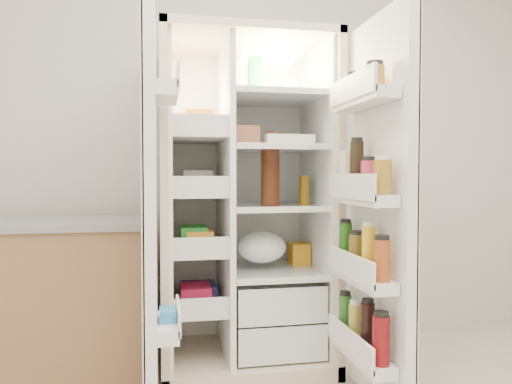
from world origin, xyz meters
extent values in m
cube|color=silver|center=(0.00, 2.00, 1.35)|extent=(4.00, 0.02, 2.70)
cube|color=beige|center=(-0.06, 1.93, 0.90)|extent=(0.92, 0.04, 1.80)
cube|color=beige|center=(-0.50, 1.60, 0.90)|extent=(0.04, 0.70, 1.80)
cube|color=beige|center=(0.38, 1.60, 0.90)|extent=(0.04, 0.70, 1.80)
cube|color=beige|center=(-0.06, 1.60, 1.78)|extent=(0.92, 0.70, 0.04)
cube|color=beige|center=(-0.06, 1.60, 0.04)|extent=(0.92, 0.70, 0.08)
cube|color=white|center=(-0.06, 1.90, 0.92)|extent=(0.84, 0.02, 1.68)
cube|color=white|center=(-0.47, 1.60, 0.92)|extent=(0.02, 0.62, 1.68)
cube|color=white|center=(0.35, 1.60, 0.92)|extent=(0.02, 0.62, 1.68)
cube|color=white|center=(-0.17, 1.60, 0.92)|extent=(0.03, 0.62, 1.68)
cube|color=white|center=(0.10, 1.58, 0.18)|extent=(0.47, 0.52, 0.19)
cube|color=white|center=(0.10, 1.58, 0.39)|extent=(0.47, 0.52, 0.19)
cube|color=#FFD18C|center=(0.10, 1.65, 1.72)|extent=(0.30, 0.30, 0.02)
cube|color=silver|center=(-0.32, 1.60, 0.35)|extent=(0.28, 0.58, 0.02)
cube|color=silver|center=(-0.32, 1.60, 0.65)|extent=(0.28, 0.58, 0.02)
cube|color=silver|center=(-0.32, 1.60, 0.95)|extent=(0.28, 0.58, 0.02)
cube|color=silver|center=(-0.32, 1.60, 1.25)|extent=(0.28, 0.58, 0.02)
cube|color=white|center=(0.10, 1.60, 0.52)|extent=(0.49, 0.58, 0.01)
cube|color=white|center=(0.10, 1.60, 0.88)|extent=(0.49, 0.58, 0.01)
cube|color=white|center=(0.10, 1.60, 1.20)|extent=(0.49, 0.58, 0.02)
cube|color=white|center=(0.10, 1.60, 1.48)|extent=(0.49, 0.58, 0.02)
cube|color=#D21D49|center=(-0.32, 1.60, 0.41)|extent=(0.16, 0.20, 0.10)
cube|color=#268E2E|center=(-0.32, 1.60, 0.72)|extent=(0.14, 0.18, 0.12)
cube|color=silver|center=(-0.32, 1.60, 0.99)|extent=(0.20, 0.22, 0.07)
cube|color=orange|center=(-0.32, 1.60, 1.33)|extent=(0.15, 0.16, 0.14)
cube|color=navy|center=(-0.32, 1.60, 0.40)|extent=(0.18, 0.20, 0.09)
cube|color=orange|center=(-0.32, 1.60, 0.71)|extent=(0.14, 0.18, 0.10)
cube|color=silver|center=(-0.32, 1.60, 1.02)|extent=(0.16, 0.16, 0.12)
sphere|color=orange|center=(-0.03, 1.50, 0.12)|extent=(0.07, 0.07, 0.07)
sphere|color=orange|center=(0.06, 1.54, 0.12)|extent=(0.07, 0.07, 0.07)
sphere|color=orange|center=(0.16, 1.50, 0.12)|extent=(0.07, 0.07, 0.07)
sphere|color=orange|center=(0.02, 1.64, 0.12)|extent=(0.07, 0.07, 0.07)
sphere|color=orange|center=(0.12, 1.62, 0.12)|extent=(0.07, 0.07, 0.07)
ellipsoid|color=#3C7727|center=(0.10, 1.60, 0.40)|extent=(0.26, 0.24, 0.11)
cylinder|color=#3D1A0D|center=(0.07, 1.50, 1.04)|extent=(0.10, 0.10, 0.31)
cylinder|color=brown|center=(0.27, 1.54, 0.97)|extent=(0.06, 0.06, 0.16)
cube|color=#217A35|center=(0.00, 1.58, 1.59)|extent=(0.07, 0.07, 0.21)
cylinder|color=white|center=(0.23, 1.59, 1.53)|extent=(0.10, 0.10, 0.09)
cylinder|color=olive|center=(0.06, 1.66, 1.54)|extent=(0.08, 0.08, 0.10)
cube|color=white|center=(0.17, 1.51, 1.24)|extent=(0.26, 0.11, 0.07)
cube|color=#B36A47|center=(-0.08, 1.56, 1.26)|extent=(0.19, 0.10, 0.11)
ellipsoid|color=white|center=(0.04, 1.59, 0.61)|extent=(0.27, 0.25, 0.17)
cube|color=#FCA41A|center=(0.28, 1.69, 0.59)|extent=(0.11, 0.13, 0.13)
cube|color=white|center=(-0.56, 1.05, 0.90)|extent=(0.05, 0.40, 1.72)
cube|color=beige|center=(-0.58, 1.05, 0.90)|extent=(0.01, 0.40, 1.72)
cube|color=white|center=(-0.49, 1.05, 0.40)|extent=(0.09, 0.32, 0.06)
cube|color=white|center=(-0.49, 1.05, 1.40)|extent=(0.09, 0.32, 0.06)
cube|color=#338CCC|center=(-0.49, 1.05, 0.43)|extent=(0.07, 0.12, 0.10)
cube|color=white|center=(0.44, 0.96, 0.90)|extent=(0.05, 0.58, 1.72)
cube|color=beige|center=(0.47, 0.96, 0.90)|extent=(0.01, 0.58, 1.72)
cube|color=white|center=(0.36, 0.96, 0.26)|extent=(0.11, 0.50, 0.05)
cube|color=white|center=(0.36, 0.96, 0.60)|extent=(0.11, 0.50, 0.05)
cube|color=white|center=(0.36, 0.96, 0.95)|extent=(0.11, 0.50, 0.05)
cube|color=white|center=(0.36, 0.96, 1.38)|extent=(0.11, 0.50, 0.05)
cylinder|color=maroon|center=(0.36, 0.76, 0.39)|extent=(0.07, 0.07, 0.20)
cylinder|color=black|center=(0.36, 0.89, 0.40)|extent=(0.06, 0.06, 0.22)
cylinder|color=#A29436|center=(0.36, 1.02, 0.38)|extent=(0.06, 0.06, 0.18)
cylinder|color=#2B6722|center=(0.36, 1.15, 0.38)|extent=(0.06, 0.06, 0.19)
cylinder|color=#954318|center=(0.36, 0.76, 0.71)|extent=(0.07, 0.07, 0.17)
cylinder|color=yellow|center=(0.36, 0.89, 0.73)|extent=(0.06, 0.06, 0.21)
cylinder|color=brown|center=(0.36, 1.02, 0.70)|extent=(0.07, 0.07, 0.16)
cylinder|color=#215914|center=(0.36, 1.15, 0.72)|extent=(0.06, 0.06, 0.20)
cylinder|color=olive|center=(0.36, 0.76, 1.04)|extent=(0.07, 0.07, 0.14)
cylinder|color=#B72F4F|center=(0.36, 0.89, 1.04)|extent=(0.07, 0.07, 0.14)
cylinder|color=black|center=(0.36, 1.02, 1.09)|extent=(0.06, 0.06, 0.23)
cylinder|color=#F0DBC6|center=(0.36, 1.15, 1.06)|extent=(0.06, 0.06, 0.18)
cylinder|color=#A46D29|center=(0.36, 0.84, 1.45)|extent=(0.08, 0.08, 0.10)
cylinder|color=#9B4F1C|center=(0.36, 1.06, 1.45)|extent=(0.08, 0.08, 0.10)
cube|color=#8E6347|center=(-1.13, 1.61, 0.39)|extent=(1.10, 0.57, 0.79)
cube|color=gray|center=(-1.13, 1.61, 0.81)|extent=(1.13, 0.60, 0.04)
camera|label=1|loc=(-0.51, -1.04, 1.05)|focal=34.00mm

